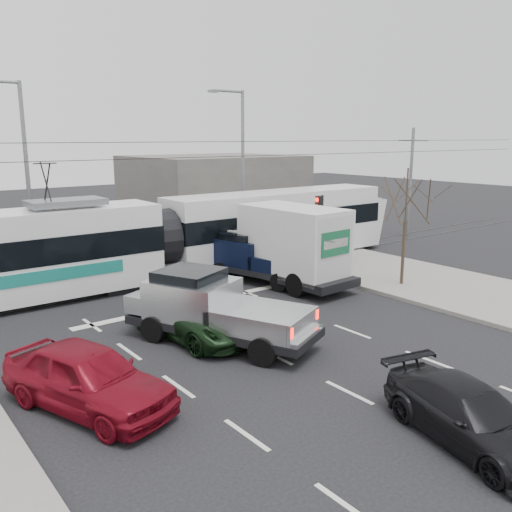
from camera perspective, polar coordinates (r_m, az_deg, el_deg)
ground at (r=17.56m, az=6.28°, el=-9.10°), size 120.00×120.00×0.00m
sidewalk_right at (r=24.38m, az=21.72°, el=-3.56°), size 6.00×60.00×0.15m
rails at (r=25.33m, az=-9.64°, el=-2.41°), size 60.00×1.60×0.03m
building_right at (r=42.86m, az=-4.51°, el=7.15°), size 12.00×10.00×5.00m
bare_tree at (r=23.88m, az=15.54°, el=5.66°), size 2.40×2.40×5.00m
traffic_signal at (r=25.78m, az=6.76°, el=4.13°), size 0.44×0.44×3.60m
street_lamp_near at (r=31.82m, az=-1.67°, el=10.07°), size 2.38×0.25×9.00m
street_lamp_far at (r=28.63m, az=-23.37°, el=8.81°), size 2.38×0.25×9.00m
catenary at (r=24.63m, az=-9.96°, el=6.32°), size 60.00×0.20×7.00m
tram at (r=24.86m, az=-10.10°, el=1.81°), size 26.57×2.95×5.42m
silver_pickup at (r=17.38m, az=-4.76°, el=-5.38°), size 4.43×6.52×2.25m
box_truck at (r=23.97m, az=2.93°, el=1.12°), size 2.78×7.12×3.50m
navy_pickup at (r=24.57m, az=-0.15°, el=-0.16°), size 3.19×5.44×2.16m
green_car at (r=17.91m, az=-6.38°, el=-6.33°), size 2.69×5.11×1.37m
red_car at (r=13.86m, az=-17.29°, el=-12.10°), size 3.36×5.08×1.61m
dark_car at (r=12.85m, az=21.62°, el=-15.31°), size 2.73×4.64×1.26m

